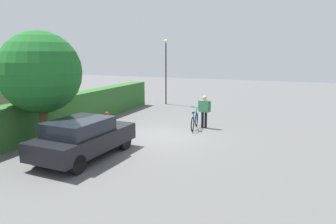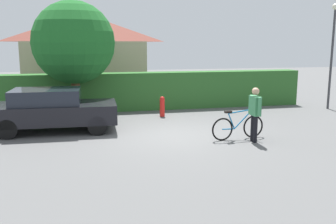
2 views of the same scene
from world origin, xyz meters
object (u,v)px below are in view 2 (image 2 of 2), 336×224
person_rider (255,110)px  tree_kerbside (74,43)px  parked_car_near (53,109)px  street_lamp (333,43)px  bicycle (238,127)px  fire_hydrant (162,106)px

person_rider → tree_kerbside: bearing=134.8°
parked_car_near → tree_kerbside: bearing=73.7°
street_lamp → bicycle: bearing=-146.3°
person_rider → street_lamp: bearing=37.6°
bicycle → street_lamp: bearing=33.7°
tree_kerbside → fire_hydrant: size_ratio=5.58×
tree_kerbside → fire_hydrant: (3.34, -0.76, -2.49)m
parked_car_near → fire_hydrant: 4.40m
bicycle → fire_hydrant: 4.31m
street_lamp → tree_kerbside: size_ratio=1.01×
tree_kerbside → street_lamp: bearing=-3.7°
parked_car_near → bicycle: (5.53, -2.36, -0.36)m
fire_hydrant → tree_kerbside: bearing=167.2°
parked_car_near → fire_hydrant: parked_car_near is taller
bicycle → fire_hydrant: size_ratio=2.18×
street_lamp → parked_car_near: bearing=-171.5°
parked_car_near → street_lamp: bearing=8.5°
bicycle → street_lamp: 7.82m
bicycle → fire_hydrant: (-1.48, 4.05, 0.02)m
person_rider → street_lamp: size_ratio=0.35×
person_rider → tree_kerbside: 7.57m
bicycle → street_lamp: street_lamp is taller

